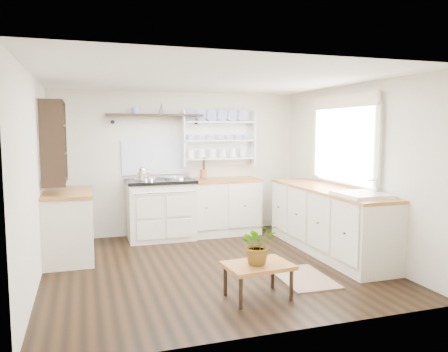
{
  "coord_description": "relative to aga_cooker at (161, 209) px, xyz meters",
  "views": [
    {
      "loc": [
        -1.48,
        -5.09,
        1.71
      ],
      "look_at": [
        0.24,
        0.25,
        1.1
      ],
      "focal_mm": 35.0,
      "sensor_mm": 36.0,
      "label": 1
    }
  ],
  "objects": [
    {
      "name": "kettle",
      "position": [
        -0.28,
        -0.12,
        0.56
      ],
      "size": [
        0.17,
        0.17,
        0.21
      ],
      "primitive_type": null,
      "color": "silver",
      "rests_on": "aga_cooker"
    },
    {
      "name": "aga_cooker",
      "position": [
        0.0,
        0.0,
        0.0
      ],
      "size": [
        1.04,
        0.72,
        0.96
      ],
      "color": "beige",
      "rests_on": "floor"
    },
    {
      "name": "utensil_crock",
      "position": [
        0.72,
        0.11,
        0.51
      ],
      "size": [
        0.12,
        0.12,
        0.14
      ],
      "primitive_type": "cylinder",
      "color": "brown",
      "rests_on": "back_cabinets"
    },
    {
      "name": "high_shelf",
      "position": [
        -0.03,
        0.21,
        1.43
      ],
      "size": [
        1.5,
        0.29,
        0.16
      ],
      "color": "black",
      "rests_on": "wall_back"
    },
    {
      "name": "center_table",
      "position": [
        0.52,
        -2.71,
        -0.16
      ],
      "size": [
        0.7,
        0.53,
        0.36
      ],
      "rotation": [
        0.0,
        0.0,
        0.09
      ],
      "color": "brown",
      "rests_on": "floor"
    },
    {
      "name": "left_cabinets",
      "position": [
        -1.33,
        -0.67,
        -0.01
      ],
      "size": [
        0.62,
        1.13,
        0.9
      ],
      "color": "silver",
      "rests_on": "floor"
    },
    {
      "name": "floor_rug",
      "position": [
        1.24,
        -2.33,
        -0.47
      ],
      "size": [
        0.57,
        0.87,
        0.02
      ],
      "primitive_type": "cube",
      "rotation": [
        0.0,
        0.0,
        -0.03
      ],
      "color": "brown",
      "rests_on": "floor"
    },
    {
      "name": "wall_back",
      "position": [
        0.37,
        0.33,
        0.68
      ],
      "size": [
        4.0,
        0.02,
        2.3
      ],
      "primitive_type": "cube",
      "color": "beige",
      "rests_on": "ground"
    },
    {
      "name": "ceiling",
      "position": [
        0.37,
        -1.57,
        1.83
      ],
      "size": [
        4.0,
        3.8,
        0.01
      ],
      "primitive_type": "cube",
      "color": "white",
      "rests_on": "wall_back"
    },
    {
      "name": "potted_plant",
      "position": [
        0.52,
        -2.71,
        0.09
      ],
      "size": [
        0.37,
        0.32,
        0.41
      ],
      "primitive_type": "imported",
      "rotation": [
        0.0,
        0.0,
        0.0
      ],
      "color": "#3F7233",
      "rests_on": "center_table"
    },
    {
      "name": "plate_rack",
      "position": [
        1.02,
        0.29,
        1.08
      ],
      "size": [
        1.2,
        0.22,
        0.9
      ],
      "color": "white",
      "rests_on": "wall_back"
    },
    {
      "name": "back_cabinets",
      "position": [
        0.97,
        0.03,
        -0.01
      ],
      "size": [
        1.27,
        0.63,
        0.9
      ],
      "color": "silver",
      "rests_on": "floor"
    },
    {
      "name": "belfast_sink",
      "position": [
        2.07,
        -2.22,
        0.33
      ],
      "size": [
        0.55,
        0.6,
        0.45
      ],
      "color": "white",
      "rests_on": "right_cabinets"
    },
    {
      "name": "wall_left",
      "position": [
        -1.63,
        -1.57,
        0.68
      ],
      "size": [
        0.02,
        3.8,
        2.3
      ],
      "primitive_type": "cube",
      "color": "beige",
      "rests_on": "ground"
    },
    {
      "name": "wall_right",
      "position": [
        2.37,
        -1.57,
        0.68
      ],
      "size": [
        0.02,
        3.8,
        2.3
      ],
      "primitive_type": "cube",
      "color": "beige",
      "rests_on": "ground"
    },
    {
      "name": "floor",
      "position": [
        0.37,
        -1.57,
        -0.47
      ],
      "size": [
        4.0,
        3.8,
        0.01
      ],
      "primitive_type": "cube",
      "color": "black",
      "rests_on": "ground"
    },
    {
      "name": "right_cabinets",
      "position": [
        2.07,
        -1.47,
        -0.01
      ],
      "size": [
        0.62,
        2.43,
        0.9
      ],
      "color": "silver",
      "rests_on": "floor"
    },
    {
      "name": "window",
      "position": [
        2.32,
        -1.42,
        1.09
      ],
      "size": [
        0.08,
        1.55,
        1.22
      ],
      "color": "white",
      "rests_on": "wall_right"
    },
    {
      "name": "left_shelving",
      "position": [
        -1.47,
        -0.67,
        1.08
      ],
      "size": [
        0.28,
        0.8,
        1.05
      ],
      "primitive_type": "cube",
      "color": "black",
      "rests_on": "wall_left"
    }
  ]
}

